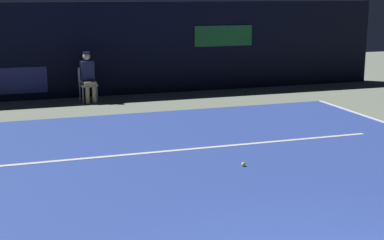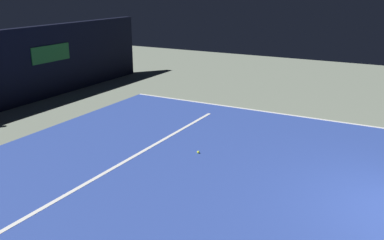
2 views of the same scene
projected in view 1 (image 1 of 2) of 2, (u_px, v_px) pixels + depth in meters
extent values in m
plane|color=gray|center=(212.00, 183.00, 8.62)|extent=(32.18, 32.18, 0.00)
cube|color=#2D479E|center=(212.00, 183.00, 8.62)|extent=(10.25, 10.73, 0.01)
cube|color=white|center=(176.00, 150.00, 10.35)|extent=(7.99, 0.10, 0.01)
cube|color=black|center=(111.00, 49.00, 15.87)|extent=(16.57, 0.30, 2.60)
cube|color=navy|center=(5.00, 81.00, 14.99)|extent=(2.20, 0.04, 0.70)
cube|color=#1E6B2D|center=(223.00, 36.00, 16.67)|extent=(1.80, 0.04, 0.60)
cube|color=white|center=(88.00, 85.00, 14.97)|extent=(0.48, 0.44, 0.04)
cube|color=white|center=(86.00, 75.00, 15.10)|extent=(0.42, 0.07, 0.42)
cylinder|color=#B2B2B7|center=(83.00, 95.00, 14.79)|extent=(0.03, 0.03, 0.46)
cylinder|color=#B2B2B7|center=(97.00, 94.00, 14.95)|extent=(0.03, 0.03, 0.46)
cylinder|color=#B2B2B7|center=(80.00, 93.00, 15.10)|extent=(0.03, 0.03, 0.46)
cylinder|color=#B2B2B7|center=(94.00, 92.00, 15.25)|extent=(0.03, 0.03, 0.46)
cube|color=tan|center=(89.00, 84.00, 14.89)|extent=(0.36, 0.43, 0.14)
cylinder|color=tan|center=(88.00, 95.00, 14.75)|extent=(0.11, 0.11, 0.46)
cylinder|color=tan|center=(94.00, 95.00, 14.83)|extent=(0.11, 0.11, 0.46)
cube|color=#23284C|center=(87.00, 71.00, 14.93)|extent=(0.36, 0.25, 0.52)
sphere|color=beige|center=(87.00, 56.00, 14.84)|extent=(0.20, 0.20, 0.20)
cylinder|color=#141933|center=(86.00, 53.00, 14.82)|extent=(0.19, 0.19, 0.04)
sphere|color=#CCE033|center=(243.00, 164.00, 9.41)|extent=(0.07, 0.07, 0.07)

